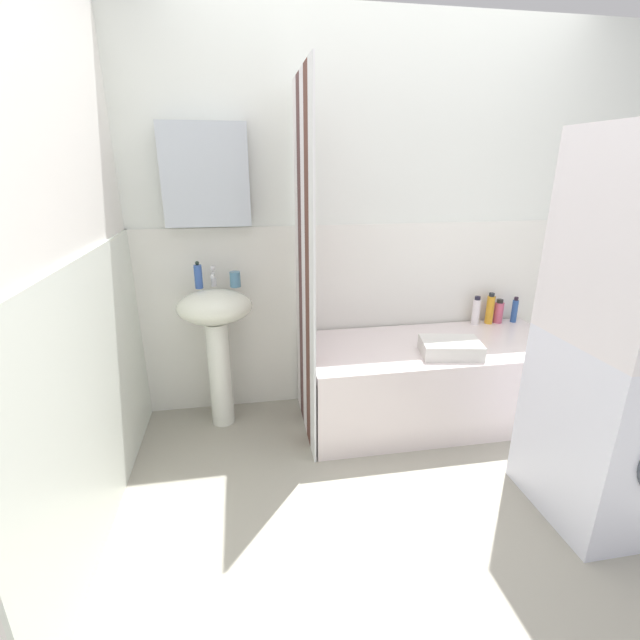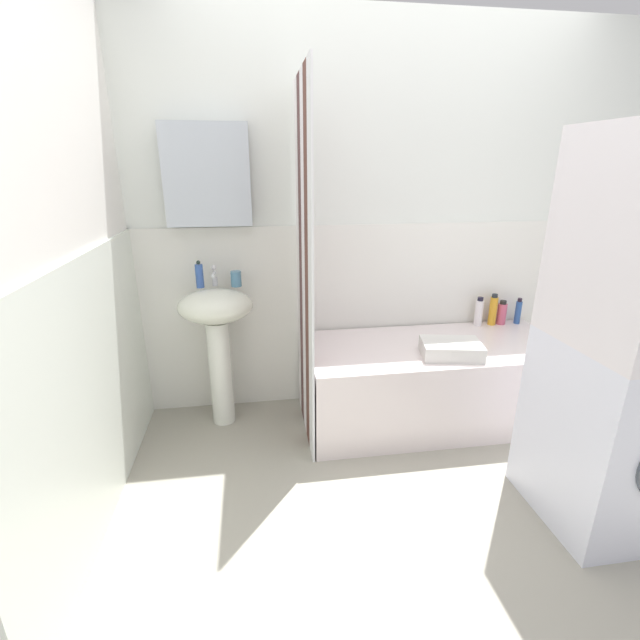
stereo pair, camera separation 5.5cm
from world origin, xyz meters
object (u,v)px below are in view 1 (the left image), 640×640
at_px(soap_dispenser, 198,276).
at_px(lotion_bottle, 499,312).
at_px(bathtub, 432,380).
at_px(shampoo_bottle, 476,311).
at_px(washer_dryer_stack, 634,342).
at_px(sink, 216,328).
at_px(towel_folded, 450,348).
at_px(toothbrush_cup, 235,279).
at_px(body_wash_bottle, 490,309).
at_px(conditioner_bottle, 515,310).

distance_m(soap_dispenser, lotion_bottle, 2.03).
relative_size(bathtub, shampoo_bottle, 7.99).
bearing_deg(washer_dryer_stack, shampoo_bottle, 92.08).
bearing_deg(soap_dispenser, sink, -38.30).
bearing_deg(soap_dispenser, towel_folded, -15.89).
height_order(toothbrush_cup, body_wash_bottle, toothbrush_cup).
xyz_separation_m(bathtub, shampoo_bottle, (0.41, 0.29, 0.35)).
height_order(bathtub, shampoo_bottle, shampoo_bottle).
bearing_deg(washer_dryer_stack, body_wash_bottle, 87.14).
relative_size(shampoo_bottle, towel_folded, 0.60).
relative_size(sink, toothbrush_cup, 9.50).
xyz_separation_m(shampoo_bottle, towel_folded, (-0.40, -0.46, -0.05)).
relative_size(lotion_bottle, washer_dryer_stack, 0.10).
bearing_deg(body_wash_bottle, conditioner_bottle, -1.13).
height_order(toothbrush_cup, towel_folded, toothbrush_cup).
bearing_deg(sink, toothbrush_cup, 26.35).
xyz_separation_m(soap_dispenser, lotion_bottle, (2.00, 0.07, -0.35)).
bearing_deg(toothbrush_cup, shampoo_bottle, 2.26).
relative_size(soap_dispenser, lotion_bottle, 0.97).
xyz_separation_m(lotion_bottle, body_wash_bottle, (-0.07, -0.00, 0.03)).
relative_size(body_wash_bottle, shampoo_bottle, 1.09).
relative_size(bathtub, towel_folded, 4.82).
bearing_deg(sink, shampoo_bottle, 4.16).
xyz_separation_m(toothbrush_cup, lotion_bottle, (1.79, 0.07, -0.33)).
distance_m(bathtub, body_wash_bottle, 0.69).
height_order(conditioner_bottle, lotion_bottle, conditioner_bottle).
height_order(soap_dispenser, conditioner_bottle, soap_dispenser).
distance_m(soap_dispenser, body_wash_bottle, 1.95).
bearing_deg(toothbrush_cup, lotion_bottle, 2.23).
xyz_separation_m(sink, shampoo_bottle, (1.74, 0.13, -0.03)).
bearing_deg(bathtub, shampoo_bottle, 35.03).
bearing_deg(bathtub, washer_dryer_stack, -63.33).
distance_m(soap_dispenser, toothbrush_cup, 0.21).
height_order(toothbrush_cup, bathtub, toothbrush_cup).
relative_size(sink, body_wash_bottle, 3.97).
distance_m(towel_folded, washer_dryer_stack, 0.91).
bearing_deg(conditioner_bottle, sink, -176.49).
relative_size(soap_dispenser, shampoo_bottle, 0.81).
bearing_deg(body_wash_bottle, washer_dryer_stack, -92.86).
relative_size(toothbrush_cup, body_wash_bottle, 0.42).
relative_size(lotion_bottle, shampoo_bottle, 0.84).
distance_m(bathtub, washer_dryer_stack, 1.18).
relative_size(lotion_bottle, towel_folded, 0.50).
bearing_deg(soap_dispenser, washer_dryer_stack, -31.30).
xyz_separation_m(sink, soap_dispenser, (-0.08, 0.07, 0.31)).
bearing_deg(sink, towel_folded, -14.21).
xyz_separation_m(conditioner_bottle, towel_folded, (-0.69, -0.46, -0.04)).
bearing_deg(washer_dryer_stack, toothbrush_cup, 145.65).
bearing_deg(body_wash_bottle, towel_folded, -137.39).
relative_size(bathtub, conditioner_bottle, 8.82).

